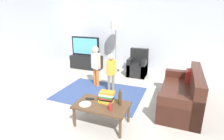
% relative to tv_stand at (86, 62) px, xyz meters
% --- Properties ---
extents(ground, '(7.80, 7.80, 0.00)m').
position_rel_tv_stand_xyz_m(ground, '(1.72, -2.30, -0.24)').
color(ground, '#B2ADA3').
extents(wall_back, '(6.00, 0.12, 2.70)m').
position_rel_tv_stand_xyz_m(wall_back, '(1.72, 0.70, 1.11)').
color(wall_back, silver).
rests_on(wall_back, ground).
extents(wall_left, '(0.12, 6.00, 2.70)m').
position_rel_tv_stand_xyz_m(wall_left, '(-1.28, -2.30, 1.11)').
color(wall_left, silver).
rests_on(wall_left, ground).
extents(area_rug, '(2.20, 1.60, 0.01)m').
position_rel_tv_stand_xyz_m(area_rug, '(1.43, -1.83, -0.24)').
color(area_rug, '#33477A').
rests_on(area_rug, ground).
extents(tv_stand, '(1.20, 0.44, 0.50)m').
position_rel_tv_stand_xyz_m(tv_stand, '(0.00, 0.00, 0.00)').
color(tv_stand, black).
rests_on(tv_stand, ground).
extents(tv, '(1.10, 0.28, 0.71)m').
position_rel_tv_stand_xyz_m(tv, '(0.00, -0.02, 0.60)').
color(tv, black).
rests_on(tv, tv_stand).
extents(couch, '(0.80, 1.80, 0.86)m').
position_rel_tv_stand_xyz_m(couch, '(3.47, -1.76, 0.05)').
color(couch, '#472319').
rests_on(couch, ground).
extents(armchair, '(0.60, 0.60, 0.90)m').
position_rel_tv_stand_xyz_m(armchair, '(2.01, -0.04, 0.05)').
color(armchair, black).
rests_on(armchair, ground).
extents(floor_lamp, '(0.36, 0.36, 1.78)m').
position_rel_tv_stand_xyz_m(floor_lamp, '(1.14, 0.15, 1.30)').
color(floor_lamp, '#262626').
rests_on(floor_lamp, ground).
extents(child_near_tv, '(0.36, 0.23, 1.16)m').
position_rel_tv_stand_xyz_m(child_near_tv, '(1.10, -1.37, 0.45)').
color(child_near_tv, orange).
rests_on(child_near_tv, ground).
extents(child_center, '(0.30, 0.22, 1.03)m').
position_rel_tv_stand_xyz_m(child_center, '(1.64, -1.56, 0.37)').
color(child_center, gray).
rests_on(child_center, ground).
extents(coffee_table, '(1.00, 0.60, 0.42)m').
position_rel_tv_stand_xyz_m(coffee_table, '(2.04, -3.02, 0.13)').
color(coffee_table, '#513823').
rests_on(coffee_table, ground).
extents(book_stack, '(0.31, 0.25, 0.21)m').
position_rel_tv_stand_xyz_m(book_stack, '(2.09, -2.90, 0.28)').
color(book_stack, yellow).
rests_on(book_stack, coffee_table).
extents(bottle, '(0.06, 0.06, 0.32)m').
position_rel_tv_stand_xyz_m(bottle, '(2.36, -2.92, 0.31)').
color(bottle, '#4C3319').
rests_on(bottle, coffee_table).
extents(tv_remote, '(0.18, 0.10, 0.02)m').
position_rel_tv_stand_xyz_m(tv_remote, '(1.74, -2.92, 0.19)').
color(tv_remote, black).
rests_on(tv_remote, coffee_table).
extents(soda_can, '(0.07, 0.07, 0.12)m').
position_rel_tv_stand_xyz_m(soda_can, '(2.26, -3.14, 0.24)').
color(soda_can, red).
rests_on(soda_can, coffee_table).
extents(plate, '(0.22, 0.22, 0.02)m').
position_rel_tv_stand_xyz_m(plate, '(1.76, -3.14, 0.18)').
color(plate, white).
rests_on(plate, coffee_table).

